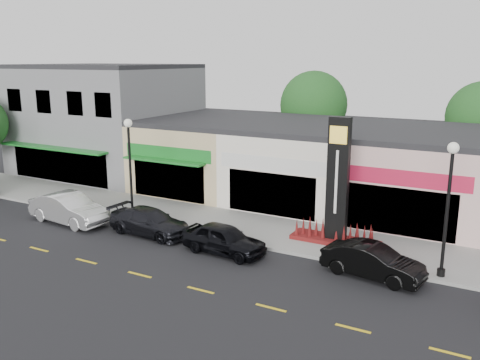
{
  "coord_description": "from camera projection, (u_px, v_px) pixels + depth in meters",
  "views": [
    {
      "loc": [
        9.98,
        -18.14,
        8.72
      ],
      "look_at": [
        -2.08,
        4.0,
        2.67
      ],
      "focal_mm": 38.0,
      "sensor_mm": 36.0,
      "label": 1
    }
  ],
  "objects": [
    {
      "name": "ground",
      "position": [
        238.0,
        263.0,
        22.17
      ],
      "size": [
        120.0,
        120.0,
        0.0
      ],
      "primitive_type": "plane",
      "color": "black",
      "rests_on": "ground"
    },
    {
      "name": "sidewalk",
      "position": [
        279.0,
        233.0,
        25.86
      ],
      "size": [
        52.0,
        4.3,
        0.15
      ],
      "primitive_type": "cube",
      "color": "gray",
      "rests_on": "ground"
    },
    {
      "name": "curb",
      "position": [
        259.0,
        247.0,
        23.94
      ],
      "size": [
        52.0,
        0.2,
        0.15
      ],
      "primitive_type": "cube",
      "color": "gray",
      "rests_on": "ground"
    },
    {
      "name": "building_grey_2story",
      "position": [
        106.0,
        119.0,
        39.37
      ],
      "size": [
        12.0,
        10.95,
        8.3
      ],
      "color": "slate",
      "rests_on": "ground"
    },
    {
      "name": "shop_beige",
      "position": [
        210.0,
        152.0,
        35.35
      ],
      "size": [
        7.0,
        10.85,
        4.8
      ],
      "color": "tan",
      "rests_on": "ground"
    },
    {
      "name": "shop_cream",
      "position": [
        304.0,
        161.0,
        32.1
      ],
      "size": [
        7.0,
        10.01,
        4.8
      ],
      "color": "silver",
      "rests_on": "ground"
    },
    {
      "name": "shop_pink_w",
      "position": [
        420.0,
        173.0,
        28.85
      ],
      "size": [
        7.0,
        10.01,
        4.8
      ],
      "color": "beige",
      "rests_on": "ground"
    },
    {
      "name": "tree_rear_west",
      "position": [
        313.0,
        105.0,
        39.46
      ],
      "size": [
        5.2,
        5.2,
        7.83
      ],
      "color": "#382619",
      "rests_on": "ground"
    },
    {
      "name": "lamp_west_near",
      "position": [
        130.0,
        159.0,
        27.21
      ],
      "size": [
        0.44,
        0.44,
        5.47
      ],
      "color": "black",
      "rests_on": "sidewalk"
    },
    {
      "name": "lamp_east_near",
      "position": [
        448.0,
        197.0,
        19.77
      ],
      "size": [
        0.44,
        0.44,
        5.47
      ],
      "color": "black",
      "rests_on": "sidewalk"
    },
    {
      "name": "pylon_sign",
      "position": [
        337.0,
        199.0,
        23.83
      ],
      "size": [
        4.2,
        1.3,
        6.0
      ],
      "color": "#5E1510",
      "rests_on": "sidewalk"
    },
    {
      "name": "car_white_van",
      "position": [
        69.0,
        209.0,
        27.47
      ],
      "size": [
        2.13,
        5.02,
        1.61
      ],
      "primitive_type": "imported",
      "rotation": [
        0.0,
        0.0,
        1.48
      ],
      "color": "silver",
      "rests_on": "ground"
    },
    {
      "name": "car_dark_sedan",
      "position": [
        150.0,
        222.0,
        25.7
      ],
      "size": [
        2.12,
        4.65,
        1.32
      ],
      "primitive_type": "imported",
      "rotation": [
        0.0,
        0.0,
        1.51
      ],
      "color": "black",
      "rests_on": "ground"
    },
    {
      "name": "car_black_sedan",
      "position": [
        224.0,
        239.0,
        23.18
      ],
      "size": [
        1.94,
        4.17,
        1.38
      ],
      "primitive_type": "imported",
      "rotation": [
        0.0,
        0.0,
        1.49
      ],
      "color": "black",
      "rests_on": "ground"
    },
    {
      "name": "car_black_conv",
      "position": [
        373.0,
        261.0,
        20.63
      ],
      "size": [
        2.07,
        4.31,
        1.36
      ],
      "primitive_type": "imported",
      "rotation": [
        0.0,
        0.0,
        1.41
      ],
      "color": "black",
      "rests_on": "ground"
    }
  ]
}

